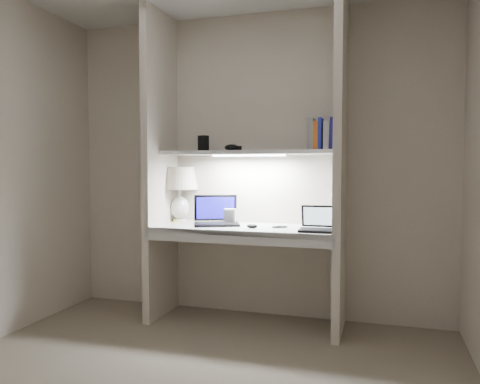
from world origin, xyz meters
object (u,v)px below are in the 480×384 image
at_px(table_lamp, 180,185).
at_px(laptop_main, 216,218).
at_px(book_row, 323,135).
at_px(speaker, 230,217).
at_px(laptop_netbook, 320,225).

distance_m(table_lamp, laptop_main, 0.48).
distance_m(table_lamp, book_row, 1.28).
height_order(table_lamp, book_row, book_row).
bearing_deg(speaker, laptop_netbook, -18.99).
bearing_deg(laptop_netbook, laptop_main, 169.02).
height_order(table_lamp, laptop_main, table_lamp).
distance_m(laptop_main, book_row, 1.08).
bearing_deg(laptop_netbook, book_row, 91.35).
height_order(laptop_main, book_row, book_row).
relative_size(table_lamp, laptop_main, 1.05).
distance_m(table_lamp, laptop_netbook, 1.30).
bearing_deg(table_lamp, speaker, -13.02).
distance_m(table_lamp, speaker, 0.56).
xyz_separation_m(laptop_main, speaker, (0.11, 0.03, 0.01)).
bearing_deg(laptop_main, laptop_netbook, -32.88).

